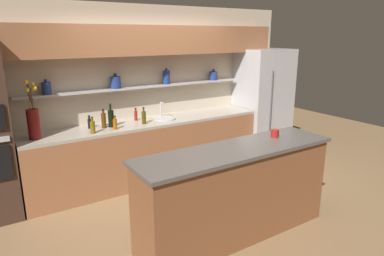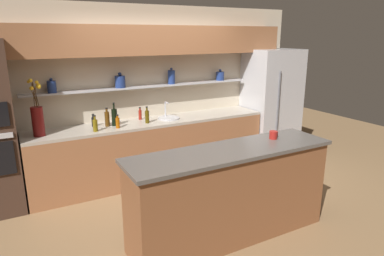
# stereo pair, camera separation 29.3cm
# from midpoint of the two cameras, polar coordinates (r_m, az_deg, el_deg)

# --- Properties ---
(ground_plane) EXTENTS (12.00, 12.00, 0.00)m
(ground_plane) POSITION_cam_midpoint_polar(r_m,az_deg,el_deg) (4.50, 3.27, -13.54)
(ground_plane) COLOR olive
(back_wall_unit) EXTENTS (5.20, 0.44, 2.60)m
(back_wall_unit) POSITION_cam_midpoint_polar(r_m,az_deg,el_deg) (5.33, -5.29, 8.59)
(back_wall_unit) COLOR beige
(back_wall_unit) RESTS_ON ground_plane
(back_counter_unit) EXTENTS (3.61, 0.62, 0.92)m
(back_counter_unit) POSITION_cam_midpoint_polar(r_m,az_deg,el_deg) (5.27, -4.86, -3.66)
(back_counter_unit) COLOR #99603D
(back_counter_unit) RESTS_ON ground_plane
(island_counter) EXTENTS (2.30, 0.61, 1.02)m
(island_counter) POSITION_cam_midpoint_polar(r_m,az_deg,el_deg) (3.79, 8.68, -10.80)
(island_counter) COLOR brown
(island_counter) RESTS_ON ground_plane
(refrigerator) EXTENTS (0.89, 0.73, 1.93)m
(refrigerator) POSITION_cam_midpoint_polar(r_m,az_deg,el_deg) (6.34, 14.32, 3.87)
(refrigerator) COLOR #B7B7BC
(refrigerator) RESTS_ON ground_plane
(flower_vase) EXTENTS (0.16, 0.15, 0.74)m
(flower_vase) POSITION_cam_midpoint_polar(r_m,az_deg,el_deg) (4.66, -22.71, 1.50)
(flower_vase) COLOR maroon
(flower_vase) RESTS_ON back_counter_unit
(sink_fixture) EXTENTS (0.33, 0.33, 0.25)m
(sink_fixture) POSITION_cam_midpoint_polar(r_m,az_deg,el_deg) (5.25, -2.33, 1.79)
(sink_fixture) COLOR #B7B7BC
(sink_fixture) RESTS_ON back_counter_unit
(bottle_wine_0) EXTENTS (0.08, 0.08, 0.33)m
(bottle_wine_0) POSITION_cam_midpoint_polar(r_m,az_deg,el_deg) (4.92, -11.15, 1.81)
(bottle_wine_0) COLOR black
(bottle_wine_0) RESTS_ON back_counter_unit
(bottle_sauce_1) EXTENTS (0.05, 0.05, 0.19)m
(bottle_sauce_1) POSITION_cam_midpoint_polar(r_m,az_deg,el_deg) (5.22, -7.06, 2.28)
(bottle_sauce_1) COLOR maroon
(bottle_sauce_1) RESTS_ON back_counter_unit
(bottle_sauce_2) EXTENTS (0.06, 0.06, 0.19)m
(bottle_sauce_2) POSITION_cam_midpoint_polar(r_m,az_deg,el_deg) (4.79, -10.57, 0.90)
(bottle_sauce_2) COLOR #9E4C0A
(bottle_sauce_2) RESTS_ON back_counter_unit
(bottle_sauce_3) EXTENTS (0.05, 0.05, 0.18)m
(bottle_sauce_3) POSITION_cam_midpoint_polar(r_m,az_deg,el_deg) (4.94, -14.49, 1.08)
(bottle_sauce_3) COLOR black
(bottle_sauce_3) RESTS_ON back_counter_unit
(bottle_oil_4) EXTENTS (0.06, 0.06, 0.22)m
(bottle_oil_4) POSITION_cam_midpoint_polar(r_m,az_deg,el_deg) (4.67, -14.11, 0.45)
(bottle_oil_4) COLOR brown
(bottle_oil_4) RESTS_ON back_counter_unit
(bottle_oil_5) EXTENTS (0.06, 0.06, 0.25)m
(bottle_oil_5) POSITION_cam_midpoint_polar(r_m,az_deg,el_deg) (4.99, -5.83, 1.92)
(bottle_oil_5) COLOR #47380A
(bottle_oil_5) RESTS_ON back_counter_unit
(bottle_spirit_6) EXTENTS (0.06, 0.06, 0.27)m
(bottle_spirit_6) POSITION_cam_midpoint_polar(r_m,az_deg,el_deg) (4.90, -12.32, 1.54)
(bottle_spirit_6) COLOR #4C2D0C
(bottle_spirit_6) RESTS_ON back_counter_unit
(bottle_sauce_7) EXTENTS (0.05, 0.05, 0.18)m
(bottle_sauce_7) POSITION_cam_midpoint_polar(r_m,az_deg,el_deg) (5.03, -12.23, 1.51)
(bottle_sauce_7) COLOR #9E4C0A
(bottle_sauce_7) RESTS_ON back_counter_unit
(coffee_mug) EXTENTS (0.11, 0.09, 0.09)m
(coffee_mug) POSITION_cam_midpoint_polar(r_m,az_deg,el_deg) (4.03, 15.45, -1.15)
(coffee_mug) COLOR maroon
(coffee_mug) RESTS_ON island_counter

